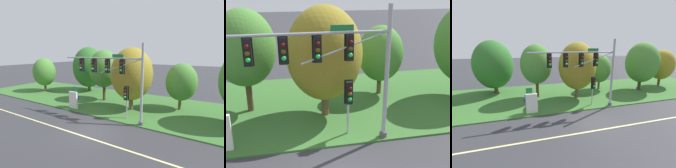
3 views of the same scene
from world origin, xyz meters
TOP-DOWN VIEW (x-y plane):
  - ground_plane at (0.00, 0.00)m, footprint 160.00×160.00m
  - lane_stripe at (0.00, -1.20)m, footprint 36.00×0.16m
  - grass_verge at (0.00, 8.25)m, footprint 48.00×11.50m
  - traffic_signal_mast at (0.20, 2.85)m, footprint 8.71×0.49m
  - pedestrian_signal_near_kerb at (1.32, 3.46)m, footprint 0.46×0.55m
  - route_sign_post at (-5.37, 3.77)m, footprint 1.07×0.08m
  - tree_nearest_road at (-15.37, 7.37)m, footprint 3.51×3.51m
  - tree_left_of_mast at (-9.52, 11.44)m, footprint 5.14×5.14m
  - tree_behind_signpost at (-4.16, 7.90)m, footprint 3.84×3.84m
  - tree_mid_verge at (0.52, 6.27)m, footprint 4.52×4.52m
  - tree_tall_centre at (5.12, 9.09)m, footprint 3.27×3.27m
  - info_kiosk at (-5.22, 3.27)m, footprint 1.10×0.24m

SIDE VIEW (x-z plane):
  - ground_plane at x=0.00m, z-range 0.00..0.00m
  - lane_stripe at x=0.00m, z-range 0.00..0.01m
  - grass_verge at x=0.00m, z-range 0.00..0.10m
  - info_kiosk at x=-5.22m, z-range 0.09..1.99m
  - route_sign_post at x=-5.37m, z-range 0.33..2.74m
  - pedestrian_signal_near_kerb at x=1.32m, z-range 0.81..3.96m
  - tree_tall_centre at x=5.12m, z-range 0.61..5.72m
  - tree_nearest_road at x=-15.37m, z-range 0.56..5.88m
  - tree_left_of_mast at x=-9.52m, z-range 0.41..7.47m
  - tree_mid_verge at x=0.52m, z-range 0.65..7.43m
  - tree_behind_signpost at x=-4.16m, z-range 0.96..7.51m
  - traffic_signal_mast at x=0.20m, z-range 1.12..8.12m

